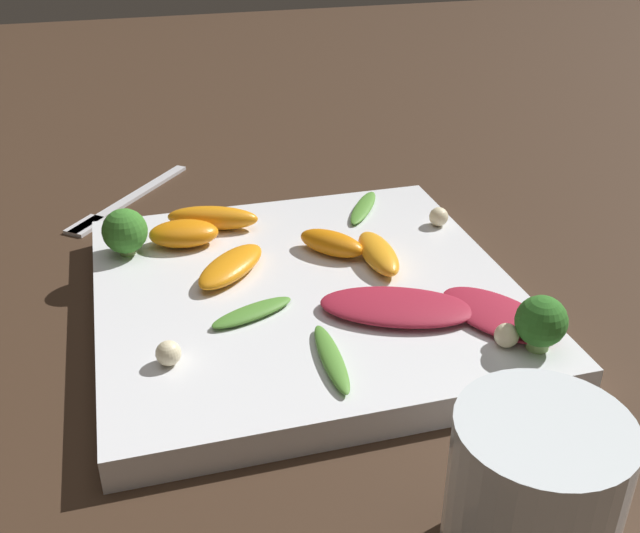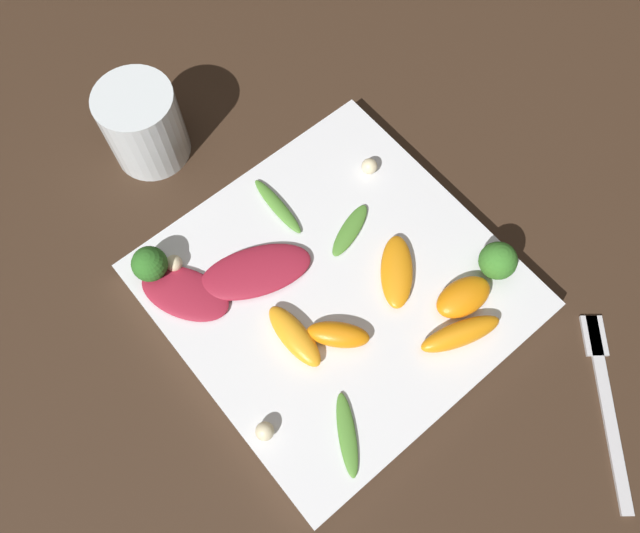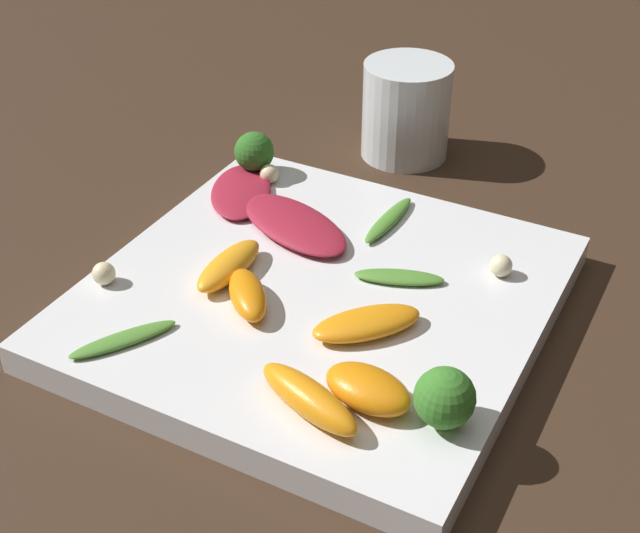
% 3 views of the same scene
% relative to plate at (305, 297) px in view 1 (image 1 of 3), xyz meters
% --- Properties ---
extents(ground_plane, '(2.40, 2.40, 0.00)m').
position_rel_plate_xyz_m(ground_plane, '(0.00, 0.00, -0.01)').
color(ground_plane, '#382619').
extents(plate, '(0.31, 0.31, 0.02)m').
position_rel_plate_xyz_m(plate, '(0.00, 0.00, 0.00)').
color(plate, white).
rests_on(plate, ground_plane).
extents(drinking_glass, '(0.08, 0.08, 0.09)m').
position_rel_plate_xyz_m(drinking_glass, '(-0.25, -0.04, 0.03)').
color(drinking_glass, white).
rests_on(drinking_glass, ground_plane).
extents(fork, '(0.15, 0.13, 0.01)m').
position_rel_plate_xyz_m(fork, '(0.23, 0.13, -0.01)').
color(fork, silver).
rests_on(fork, ground_plane).
extents(radicchio_leaf_0, '(0.09, 0.12, 0.01)m').
position_rel_plate_xyz_m(radicchio_leaf_0, '(-0.06, -0.05, 0.02)').
color(radicchio_leaf_0, maroon).
rests_on(radicchio_leaf_0, plate).
extents(radicchio_leaf_1, '(0.10, 0.08, 0.01)m').
position_rel_plate_xyz_m(radicchio_leaf_1, '(-0.08, -0.12, 0.02)').
color(radicchio_leaf_1, maroon).
rests_on(radicchio_leaf_1, plate).
extents(orange_segment_0, '(0.05, 0.08, 0.02)m').
position_rel_plate_xyz_m(orange_segment_0, '(0.11, 0.05, 0.02)').
color(orange_segment_0, orange).
rests_on(orange_segment_0, plate).
extents(orange_segment_1, '(0.08, 0.07, 0.01)m').
position_rel_plate_xyz_m(orange_segment_1, '(0.03, 0.05, 0.02)').
color(orange_segment_1, orange).
rests_on(orange_segment_1, plate).
extents(orange_segment_2, '(0.06, 0.06, 0.02)m').
position_rel_plate_xyz_m(orange_segment_2, '(0.04, -0.03, 0.02)').
color(orange_segment_2, orange).
rests_on(orange_segment_2, plate).
extents(orange_segment_3, '(0.07, 0.03, 0.02)m').
position_rel_plate_xyz_m(orange_segment_3, '(0.02, -0.06, 0.02)').
color(orange_segment_3, orange).
rests_on(orange_segment_3, plate).
extents(orange_segment_4, '(0.04, 0.06, 0.02)m').
position_rel_plate_xyz_m(orange_segment_4, '(0.09, 0.08, 0.02)').
color(orange_segment_4, orange).
rests_on(orange_segment_4, plate).
extents(broccoli_floret_0, '(0.04, 0.04, 0.04)m').
position_rel_plate_xyz_m(broccoli_floret_0, '(0.08, 0.13, 0.03)').
color(broccoli_floret_0, '#84AD5B').
rests_on(broccoli_floret_0, plate).
extents(broccoli_floret_1, '(0.03, 0.03, 0.04)m').
position_rel_plate_xyz_m(broccoli_floret_1, '(-0.12, -0.12, 0.03)').
color(broccoli_floret_1, '#84AD5B').
rests_on(broccoli_floret_1, plate).
extents(arugula_sprig_0, '(0.04, 0.07, 0.01)m').
position_rel_plate_xyz_m(arugula_sprig_0, '(-0.03, 0.05, 0.01)').
color(arugula_sprig_0, '#518E33').
rests_on(arugula_sprig_0, plate).
extents(arugula_sprig_1, '(0.08, 0.02, 0.01)m').
position_rel_plate_xyz_m(arugula_sprig_1, '(-0.10, 0.01, 0.01)').
color(arugula_sprig_1, '#518E33').
rests_on(arugula_sprig_1, plate).
extents(arugula_sprig_2, '(0.07, 0.05, 0.01)m').
position_rel_plate_xyz_m(arugula_sprig_2, '(0.11, -0.08, 0.01)').
color(arugula_sprig_2, '#518E33').
rests_on(arugula_sprig_2, plate).
extents(macadamia_nut_0, '(0.02, 0.02, 0.02)m').
position_rel_plate_xyz_m(macadamia_nut_0, '(-0.11, -0.11, 0.02)').
color(macadamia_nut_0, beige).
rests_on(macadamia_nut_0, plate).
extents(macadamia_nut_1, '(0.02, 0.02, 0.02)m').
position_rel_plate_xyz_m(macadamia_nut_1, '(-0.07, 0.11, 0.02)').
color(macadamia_nut_1, beige).
rests_on(macadamia_nut_1, plate).
extents(macadamia_nut_2, '(0.02, 0.02, 0.02)m').
position_rel_plate_xyz_m(macadamia_nut_2, '(0.07, -0.14, 0.02)').
color(macadamia_nut_2, beige).
rests_on(macadamia_nut_2, plate).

